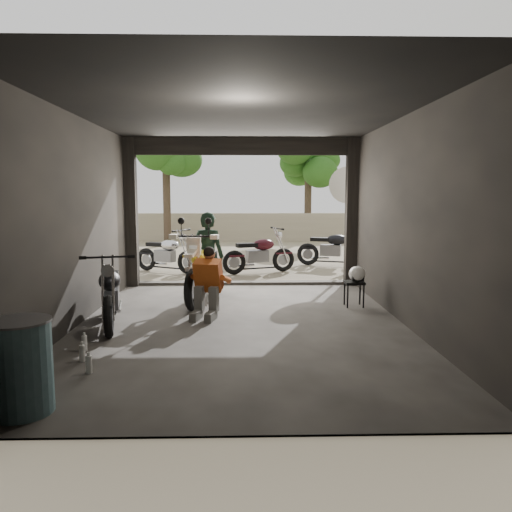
{
  "coord_description": "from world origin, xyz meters",
  "views": [
    {
      "loc": [
        0.04,
        -7.42,
        2.01
      ],
      "look_at": [
        0.24,
        0.6,
        1.01
      ],
      "focal_mm": 35.0,
      "sensor_mm": 36.0,
      "label": 1
    }
  ],
  "objects_px": {
    "left_bike": "(110,289)",
    "outside_bike_c": "(332,245)",
    "mechanic": "(206,285)",
    "sign_post": "(347,201)",
    "oil_drum": "(20,368)",
    "helmet": "(357,274)",
    "outside_bike_b": "(259,251)",
    "rider": "(208,256)",
    "main_bike": "(203,267)",
    "stool": "(354,285)",
    "outside_bike_a": "(166,251)"
  },
  "relations": [
    {
      "from": "left_bike",
      "to": "outside_bike_c",
      "type": "xyz_separation_m",
      "value": [
        4.52,
        6.27,
        0.02
      ]
    },
    {
      "from": "mechanic",
      "to": "sign_post",
      "type": "height_order",
      "value": "sign_post"
    },
    {
      "from": "left_bike",
      "to": "oil_drum",
      "type": "bearing_deg",
      "value": -102.24
    },
    {
      "from": "mechanic",
      "to": "helmet",
      "type": "relative_size",
      "value": 3.63
    },
    {
      "from": "helmet",
      "to": "oil_drum",
      "type": "relative_size",
      "value": 0.35
    },
    {
      "from": "outside_bike_b",
      "to": "rider",
      "type": "height_order",
      "value": "rider"
    },
    {
      "from": "oil_drum",
      "to": "sign_post",
      "type": "xyz_separation_m",
      "value": [
        4.56,
        7.76,
        1.4
      ]
    },
    {
      "from": "main_bike",
      "to": "stool",
      "type": "height_order",
      "value": "main_bike"
    },
    {
      "from": "main_bike",
      "to": "helmet",
      "type": "distance_m",
      "value": 2.82
    },
    {
      "from": "main_bike",
      "to": "mechanic",
      "type": "distance_m",
      "value": 1.3
    },
    {
      "from": "outside_bike_a",
      "to": "stool",
      "type": "relative_size",
      "value": 3.54
    },
    {
      "from": "outside_bike_a",
      "to": "stool",
      "type": "height_order",
      "value": "outside_bike_a"
    },
    {
      "from": "left_bike",
      "to": "outside_bike_b",
      "type": "relative_size",
      "value": 0.99
    },
    {
      "from": "left_bike",
      "to": "oil_drum",
      "type": "height_order",
      "value": "left_bike"
    },
    {
      "from": "left_bike",
      "to": "outside_bike_c",
      "type": "distance_m",
      "value": 7.73
    },
    {
      "from": "main_bike",
      "to": "rider",
      "type": "xyz_separation_m",
      "value": [
        0.08,
        0.19,
        0.18
      ]
    },
    {
      "from": "outside_bike_b",
      "to": "oil_drum",
      "type": "xyz_separation_m",
      "value": [
        -2.43,
        -8.2,
        -0.14
      ]
    },
    {
      "from": "sign_post",
      "to": "mechanic",
      "type": "bearing_deg",
      "value": -138.95
    },
    {
      "from": "outside_bike_b",
      "to": "helmet",
      "type": "bearing_deg",
      "value": -178.31
    },
    {
      "from": "mechanic",
      "to": "stool",
      "type": "relative_size",
      "value": 2.38
    },
    {
      "from": "outside_bike_c",
      "to": "sign_post",
      "type": "xyz_separation_m",
      "value": [
        0.04,
        -1.61,
        1.24
      ]
    },
    {
      "from": "mechanic",
      "to": "rider",
      "type": "bearing_deg",
      "value": 104.8
    },
    {
      "from": "stool",
      "to": "mechanic",
      "type": "bearing_deg",
      "value": -163.8
    },
    {
      "from": "main_bike",
      "to": "outside_bike_b",
      "type": "bearing_deg",
      "value": 81.02
    },
    {
      "from": "outside_bike_c",
      "to": "mechanic",
      "type": "xyz_separation_m",
      "value": [
        -3.09,
        -5.85,
        -0.03
      ]
    },
    {
      "from": "left_bike",
      "to": "stool",
      "type": "height_order",
      "value": "left_bike"
    },
    {
      "from": "main_bike",
      "to": "mechanic",
      "type": "xyz_separation_m",
      "value": [
        0.15,
        -1.29,
        -0.1
      ]
    },
    {
      "from": "outside_bike_c",
      "to": "sign_post",
      "type": "bearing_deg",
      "value": -159.83
    },
    {
      "from": "outside_bike_b",
      "to": "outside_bike_c",
      "type": "relative_size",
      "value": 0.98
    },
    {
      "from": "sign_post",
      "to": "stool",
      "type": "bearing_deg",
      "value": -111.68
    },
    {
      "from": "helmet",
      "to": "rider",
      "type": "bearing_deg",
      "value": 171.96
    },
    {
      "from": "left_bike",
      "to": "stool",
      "type": "xyz_separation_m",
      "value": [
        4.0,
        1.16,
        -0.18
      ]
    },
    {
      "from": "left_bike",
      "to": "mechanic",
      "type": "height_order",
      "value": "left_bike"
    },
    {
      "from": "oil_drum",
      "to": "sign_post",
      "type": "distance_m",
      "value": 9.11
    },
    {
      "from": "outside_bike_b",
      "to": "rider",
      "type": "distance_m",
      "value": 3.38
    },
    {
      "from": "outside_bike_b",
      "to": "helmet",
      "type": "height_order",
      "value": "outside_bike_b"
    },
    {
      "from": "main_bike",
      "to": "stool",
      "type": "distance_m",
      "value": 2.79
    },
    {
      "from": "stool",
      "to": "sign_post",
      "type": "distance_m",
      "value": 3.82
    },
    {
      "from": "stool",
      "to": "helmet",
      "type": "height_order",
      "value": "helmet"
    },
    {
      "from": "main_bike",
      "to": "outside_bike_c",
      "type": "height_order",
      "value": "main_bike"
    },
    {
      "from": "outside_bike_a",
      "to": "stool",
      "type": "distance_m",
      "value": 5.71
    },
    {
      "from": "outside_bike_a",
      "to": "rider",
      "type": "bearing_deg",
      "value": -129.53
    },
    {
      "from": "outside_bike_a",
      "to": "mechanic",
      "type": "distance_m",
      "value": 5.05
    },
    {
      "from": "outside_bike_c",
      "to": "oil_drum",
      "type": "relative_size",
      "value": 1.99
    },
    {
      "from": "main_bike",
      "to": "outside_bike_b",
      "type": "xyz_separation_m",
      "value": [
        1.15,
        3.39,
        -0.09
      ]
    },
    {
      "from": "main_bike",
      "to": "mechanic",
      "type": "height_order",
      "value": "main_bike"
    },
    {
      "from": "sign_post",
      "to": "rider",
      "type": "bearing_deg",
      "value": -151.76
    },
    {
      "from": "left_bike",
      "to": "outside_bike_b",
      "type": "bearing_deg",
      "value": 52.22
    },
    {
      "from": "left_bike",
      "to": "outside_bike_b",
      "type": "distance_m",
      "value": 5.65
    },
    {
      "from": "outside_bike_a",
      "to": "rider",
      "type": "xyz_separation_m",
      "value": [
        1.32,
        -3.37,
        0.28
      ]
    }
  ]
}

